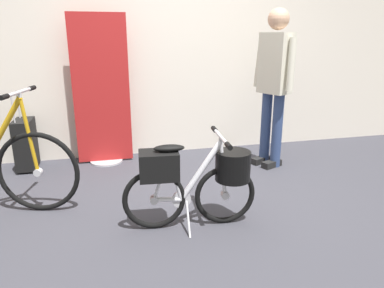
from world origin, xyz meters
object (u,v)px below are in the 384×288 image
object	(u,v)px
folding_bike_foreground	(196,177)
visitor_near_wall	(274,79)
rolling_suitcase	(26,144)
floor_banner_stand	(102,99)

from	to	relation	value
folding_bike_foreground	visitor_near_wall	distance (m)	1.68
visitor_near_wall	rolling_suitcase	xyz separation A→B (m)	(-2.59, 0.49, -0.66)
floor_banner_stand	folding_bike_foreground	size ratio (longest dim) A/B	1.63
folding_bike_foreground	rolling_suitcase	xyz separation A→B (m)	(-1.46, 1.60, -0.10)
floor_banner_stand	visitor_near_wall	world-z (taller)	visitor_near_wall
floor_banner_stand	visitor_near_wall	size ratio (longest dim) A/B	0.98
floor_banner_stand	rolling_suitcase	world-z (taller)	floor_banner_stand
floor_banner_stand	folding_bike_foreground	world-z (taller)	floor_banner_stand
folding_bike_foreground	rolling_suitcase	bearing A→B (deg)	132.34
rolling_suitcase	floor_banner_stand	bearing A→B (deg)	1.83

